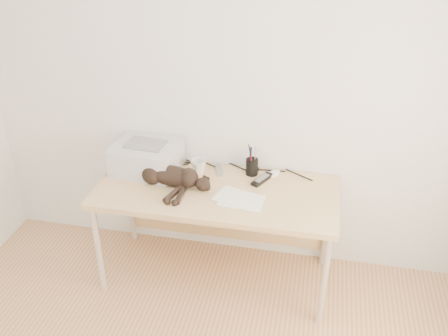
% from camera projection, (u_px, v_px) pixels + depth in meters
% --- Properties ---
extents(wall_back, '(3.50, 0.00, 3.50)m').
position_uv_depth(wall_back, '(227.00, 90.00, 3.32)').
color(wall_back, white).
rests_on(wall_back, floor).
extents(desk, '(1.60, 0.70, 0.74)m').
position_uv_depth(desk, '(219.00, 200.00, 3.43)').
color(desk, '#D7B27E').
rests_on(desk, floor).
extents(printer, '(0.47, 0.41, 0.21)m').
position_uv_depth(printer, '(147.00, 157.00, 3.47)').
color(printer, silver).
rests_on(printer, desk).
extents(papers, '(0.34, 0.27, 0.01)m').
position_uv_depth(papers, '(239.00, 199.00, 3.18)').
color(papers, white).
rests_on(papers, desk).
extents(cat, '(0.65, 0.32, 0.15)m').
position_uv_depth(cat, '(169.00, 177.00, 3.31)').
color(cat, black).
rests_on(cat, desk).
extents(mug, '(0.15, 0.15, 0.10)m').
position_uv_depth(mug, '(199.00, 167.00, 3.45)').
color(mug, silver).
rests_on(mug, desk).
extents(pen_cup, '(0.09, 0.09, 0.22)m').
position_uv_depth(pen_cup, '(252.00, 166.00, 3.44)').
color(pen_cup, black).
rests_on(pen_cup, desk).
extents(remote_grey, '(0.09, 0.17, 0.02)m').
position_uv_depth(remote_grey, '(219.00, 170.00, 3.50)').
color(remote_grey, gray).
rests_on(remote_grey, desk).
extents(remote_black, '(0.13, 0.20, 0.02)m').
position_uv_depth(remote_black, '(262.00, 179.00, 3.38)').
color(remote_black, black).
rests_on(remote_black, desk).
extents(mouse, '(0.10, 0.13, 0.04)m').
position_uv_depth(mouse, '(274.00, 172.00, 3.46)').
color(mouse, white).
rests_on(mouse, desk).
extents(cable_tangle, '(1.36, 0.09, 0.01)m').
position_uv_depth(cable_tangle, '(226.00, 166.00, 3.55)').
color(cable_tangle, black).
rests_on(cable_tangle, desk).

